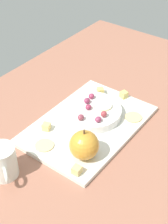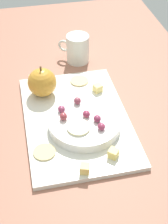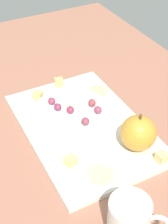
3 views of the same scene
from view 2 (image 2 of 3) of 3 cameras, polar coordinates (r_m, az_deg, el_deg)
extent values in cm
cube|color=#9D644F|center=(89.81, -1.58, -1.34)|extent=(137.37, 82.57, 3.73)
cube|color=silver|center=(86.41, -1.01, -1.19)|extent=(38.51, 26.00, 1.22)
cylinder|color=white|center=(82.57, 0.09, -1.89)|extent=(17.74, 17.74, 2.51)
sphere|color=gold|center=(91.58, -7.09, 4.99)|extent=(7.79, 7.79, 7.79)
cylinder|color=brown|center=(88.99, -7.33, 7.30)|extent=(0.50, 0.50, 1.20)
cube|color=#E7C779|center=(97.95, -8.59, 5.49)|extent=(2.21, 2.21, 2.08)
cube|color=#EDD169|center=(76.39, 4.98, -6.96)|extent=(2.94, 2.94, 2.08)
cube|color=#E1C86A|center=(73.33, 0.11, -9.53)|extent=(2.61, 2.61, 2.08)
cube|color=#F0D575|center=(93.65, 2.32, 4.06)|extent=(2.65, 2.65, 2.08)
cylinder|color=#DBC188|center=(97.64, -0.80, 5.27)|extent=(5.14, 5.14, 0.40)
cylinder|color=#D8BF80|center=(77.99, -6.70, -6.74)|extent=(5.14, 5.14, 0.40)
ellipsoid|color=#873A49|center=(85.60, -1.12, 1.89)|extent=(1.98, 1.78, 1.76)
ellipsoid|color=#9B3940|center=(81.26, -3.50, -0.76)|extent=(1.98, 1.78, 1.86)
ellipsoid|color=#842F4E|center=(80.70, 2.25, -1.15)|extent=(1.98, 1.78, 1.68)
ellipsoid|color=#963352|center=(78.84, 2.96, -2.46)|extent=(1.98, 1.78, 1.65)
ellipsoid|color=#902D49|center=(81.95, 0.40, -0.34)|extent=(1.98, 1.78, 1.59)
ellipsoid|color=#8C3957|center=(83.44, -3.82, 0.49)|extent=(1.98, 1.78, 1.65)
cylinder|color=beige|center=(79.26, -0.92, -2.64)|extent=(5.44, 5.44, 0.60)
cylinder|color=silver|center=(106.62, -1.06, 10.64)|extent=(7.03, 7.03, 8.78)
torus|color=silver|center=(108.27, -3.41, 11.10)|extent=(2.89, 3.77, 4.00)
camera|label=1|loc=(1.29, -35.80, 38.82)|focal=54.40mm
camera|label=3|loc=(1.20, 8.22, 38.55)|focal=53.82mm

